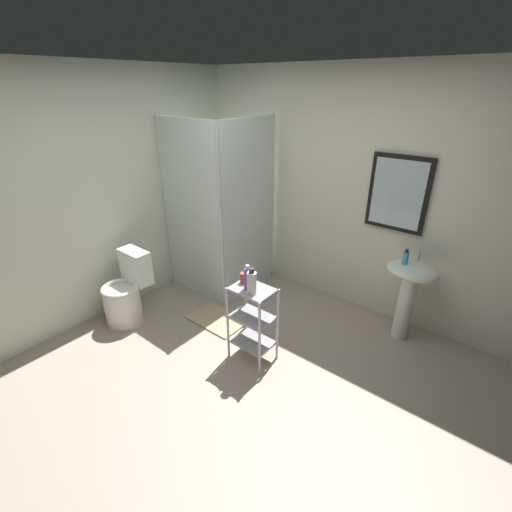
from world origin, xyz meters
TOP-DOWN VIEW (x-y plane):
  - ground_plane at (0.00, 0.00)m, footprint 4.20×4.20m
  - wall_back at (0.01, 1.85)m, footprint 4.20×0.14m
  - wall_left at (-1.85, 0.00)m, footprint 0.10×4.20m
  - shower_stall at (-1.23, 1.18)m, footprint 0.92×0.92m
  - pedestal_sink at (0.88, 1.52)m, footprint 0.46×0.37m
  - sink_faucet at (0.88, 1.64)m, footprint 0.03×0.03m
  - toilet at (-1.48, -0.01)m, footprint 0.37×0.49m
  - storage_cart at (-0.07, 0.36)m, footprint 0.38×0.28m
  - hand_soap_bottle at (0.80, 1.48)m, footprint 0.05×0.05m
  - conditioner_bottle_purple at (-0.10, 0.33)m, footprint 0.06×0.06m
  - lotion_bottle_white at (-0.03, 0.30)m, footprint 0.08×0.08m
  - rinse_cup at (-0.20, 0.39)m, footprint 0.07×0.07m
  - bath_mat at (-0.74, 0.57)m, footprint 0.60×0.40m

SIDE VIEW (x-z plane):
  - ground_plane at x=0.00m, z-range -0.02..0.00m
  - bath_mat at x=-0.74m, z-range 0.00..0.02m
  - toilet at x=-1.48m, z-range -0.07..0.69m
  - storage_cart at x=-0.07m, z-range 0.07..0.81m
  - shower_stall at x=-1.23m, z-range -0.54..1.46m
  - pedestal_sink at x=0.88m, z-range 0.17..0.98m
  - rinse_cup at x=-0.20m, z-range 0.74..0.83m
  - conditioner_bottle_purple at x=-0.10m, z-range 0.73..0.95m
  - lotion_bottle_white at x=-0.03m, z-range 0.73..0.96m
  - sink_faucet at x=0.88m, z-range 0.81..0.91m
  - hand_soap_bottle at x=0.80m, z-range 0.80..0.94m
  - wall_left at x=-1.85m, z-range 0.00..2.50m
  - wall_back at x=0.01m, z-range 0.00..2.50m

